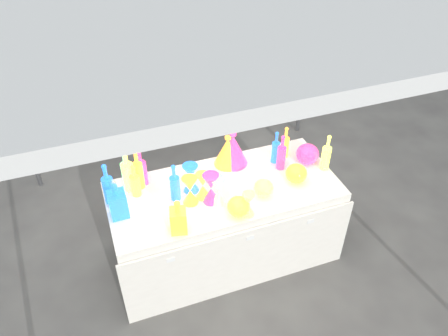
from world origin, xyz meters
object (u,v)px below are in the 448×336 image
object	(u,v)px
display_table	(224,222)
hourglass_0	(190,191)
cardboard_box_closed	(102,108)
lampshade_0	(228,150)
globe_0	(239,207)
bottle_0	(135,180)

from	to	relation	value
display_table	hourglass_0	bearing A→B (deg)	-168.92
cardboard_box_closed	lampshade_0	xyz separation A→B (m)	(0.84, -2.29, 0.71)
cardboard_box_closed	globe_0	distance (m)	3.03
hourglass_0	lampshade_0	size ratio (longest dim) A/B	0.86
bottle_0	lampshade_0	bearing A→B (deg)	8.89
hourglass_0	lampshade_0	bearing A→B (deg)	39.19
bottle_0	hourglass_0	world-z (taller)	bottle_0
cardboard_box_closed	hourglass_0	xyz separation A→B (m)	(0.41, -2.63, 0.69)
display_table	bottle_0	xyz separation A→B (m)	(-0.65, 0.17, 0.52)
display_table	hourglass_0	size ratio (longest dim) A/B	7.89
cardboard_box_closed	lampshade_0	world-z (taller)	lampshade_0
hourglass_0	lampshade_0	xyz separation A→B (m)	(0.42, 0.35, 0.02)
globe_0	lampshade_0	distance (m)	0.60
bottle_0	lampshade_0	size ratio (longest dim) A/B	1.05
hourglass_0	bottle_0	bearing A→B (deg)	148.40
display_table	cardboard_box_closed	bearing A→B (deg)	105.23
display_table	bottle_0	distance (m)	0.85
hourglass_0	lampshade_0	world-z (taller)	lampshade_0
cardboard_box_closed	hourglass_0	distance (m)	2.76
cardboard_box_closed	bottle_0	bearing A→B (deg)	-98.35
lampshade_0	display_table	bearing A→B (deg)	-136.71
globe_0	lampshade_0	world-z (taller)	lampshade_0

